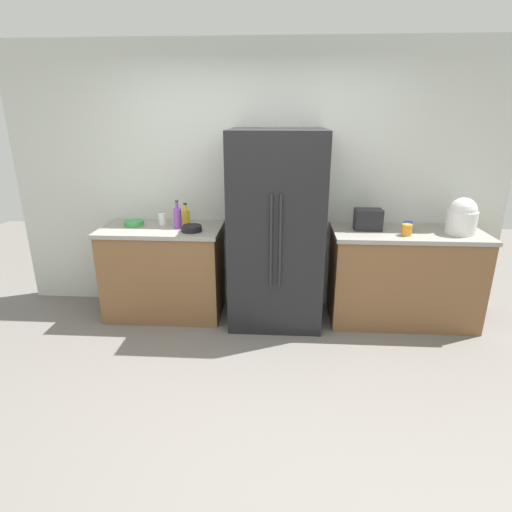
# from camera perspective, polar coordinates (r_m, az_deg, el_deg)

# --- Properties ---
(ground_plane) EXTENTS (10.01, 10.01, 0.00)m
(ground_plane) POSITION_cam_1_polar(r_m,az_deg,el_deg) (3.20, -2.22, -19.40)
(ground_plane) COLOR slate
(kitchen_back_panel) EXTENTS (5.01, 0.10, 2.66)m
(kitchen_back_panel) POSITION_cam_1_polar(r_m,az_deg,el_deg) (4.30, -0.10, 10.26)
(kitchen_back_panel) COLOR silver
(kitchen_back_panel) RESTS_ON ground_plane
(counter_left) EXTENTS (1.18, 0.65, 0.93)m
(counter_left) POSITION_cam_1_polar(r_m,az_deg,el_deg) (4.32, -12.49, -2.02)
(counter_left) COLOR brown
(counter_left) RESTS_ON ground_plane
(counter_right) EXTENTS (1.42, 0.65, 0.93)m
(counter_right) POSITION_cam_1_polar(r_m,az_deg,el_deg) (4.33, 19.57, -2.66)
(counter_right) COLOR brown
(counter_right) RESTS_ON ground_plane
(refrigerator) EXTENTS (0.88, 0.74, 1.86)m
(refrigerator) POSITION_cam_1_polar(r_m,az_deg,el_deg) (3.96, 2.80, 3.52)
(refrigerator) COLOR black
(refrigerator) RESTS_ON ground_plane
(toaster) EXTENTS (0.26, 0.17, 0.20)m
(toaster) POSITION_cam_1_polar(r_m,az_deg,el_deg) (4.11, 15.17, 4.88)
(toaster) COLOR black
(toaster) RESTS_ON counter_right
(rice_cooker) EXTENTS (0.27, 0.27, 0.33)m
(rice_cooker) POSITION_cam_1_polar(r_m,az_deg,el_deg) (4.27, 26.50, 4.87)
(rice_cooker) COLOR white
(rice_cooker) RESTS_ON counter_right
(bottle_a) EXTENTS (0.07, 0.07, 0.27)m
(bottle_a) POSITION_cam_1_polar(r_m,az_deg,el_deg) (4.09, -10.74, 5.24)
(bottle_a) COLOR purple
(bottle_a) RESTS_ON counter_left
(bottle_b) EXTENTS (0.08, 0.08, 0.22)m
(bottle_b) POSITION_cam_1_polar(r_m,az_deg,el_deg) (4.21, -9.65, 5.39)
(bottle_b) COLOR yellow
(bottle_b) RESTS_ON counter_left
(cup_a) EXTENTS (0.08, 0.08, 0.09)m
(cup_a) POSITION_cam_1_polar(r_m,az_deg,el_deg) (4.21, 20.17, 3.90)
(cup_a) COLOR blue
(cup_a) RESTS_ON counter_right
(cup_b) EXTENTS (0.08, 0.08, 0.11)m
(cup_b) POSITION_cam_1_polar(r_m,az_deg,el_deg) (4.27, -12.74, 4.98)
(cup_b) COLOR white
(cup_b) RESTS_ON counter_left
(cup_c) EXTENTS (0.09, 0.09, 0.10)m
(cup_c) POSITION_cam_1_polar(r_m,az_deg,el_deg) (4.03, 20.04, 3.41)
(cup_c) COLOR orange
(cup_c) RESTS_ON counter_right
(bowl_a) EXTENTS (0.19, 0.19, 0.05)m
(bowl_a) POSITION_cam_1_polar(r_m,az_deg,el_deg) (4.31, -16.43, 4.39)
(bowl_a) COLOR green
(bowl_a) RESTS_ON counter_left
(bowl_b) EXTENTS (0.19, 0.19, 0.06)m
(bowl_b) POSITION_cam_1_polar(r_m,az_deg,el_deg) (3.97, -8.87, 3.77)
(bowl_b) COLOR black
(bowl_b) RESTS_ON counter_left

